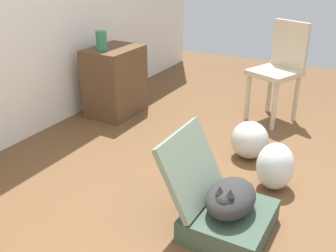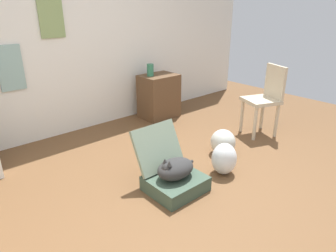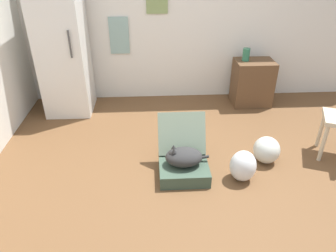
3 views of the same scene
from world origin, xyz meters
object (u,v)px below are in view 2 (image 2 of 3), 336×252
(side_table, at_px, (159,96))
(cat, at_px, (175,169))
(plastic_bag_white, at_px, (224,159))
(chair, at_px, (266,97))
(plastic_bag_clear, at_px, (223,142))
(suitcase_base, at_px, (175,183))
(vase_tall, at_px, (150,70))

(side_table, bearing_deg, cat, -125.50)
(plastic_bag_white, distance_m, chair, 1.37)
(plastic_bag_clear, bearing_deg, chair, 2.48)
(cat, relative_size, plastic_bag_white, 1.36)
(suitcase_base, xyz_separation_m, vase_tall, (1.09, 1.76, 0.71))
(suitcase_base, xyz_separation_m, plastic_bag_white, (0.61, -0.10, 0.10))
(side_table, height_order, vase_tall, vase_tall)
(plastic_bag_clear, distance_m, side_table, 1.57)
(chair, bearing_deg, vase_tall, -130.22)
(plastic_bag_clear, xyz_separation_m, vase_tall, (0.12, 1.56, 0.63))
(vase_tall, distance_m, chair, 1.73)
(cat, bearing_deg, vase_tall, 58.13)
(suitcase_base, distance_m, cat, 0.17)
(suitcase_base, relative_size, vase_tall, 2.85)
(cat, height_order, vase_tall, vase_tall)
(suitcase_base, xyz_separation_m, chair, (1.89, 0.24, 0.46))
(cat, relative_size, vase_tall, 2.58)
(vase_tall, bearing_deg, plastic_bag_clear, -94.29)
(cat, xyz_separation_m, plastic_bag_clear, (0.98, 0.20, -0.09))
(cat, distance_m, chair, 1.93)
(cat, height_order, chair, chair)
(suitcase_base, height_order, cat, cat)
(plastic_bag_clear, bearing_deg, plastic_bag_white, -139.54)
(chair, bearing_deg, side_table, -134.27)
(vase_tall, bearing_deg, suitcase_base, -121.71)
(cat, xyz_separation_m, vase_tall, (1.09, 1.76, 0.54))
(side_table, bearing_deg, plastic_bag_white, -108.56)
(plastic_bag_clear, height_order, vase_tall, vase_tall)
(side_table, xyz_separation_m, chair, (0.66, -1.49, 0.19))
(suitcase_base, distance_m, vase_tall, 2.18)
(side_table, distance_m, chair, 1.64)
(plastic_bag_clear, bearing_deg, vase_tall, 85.71)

